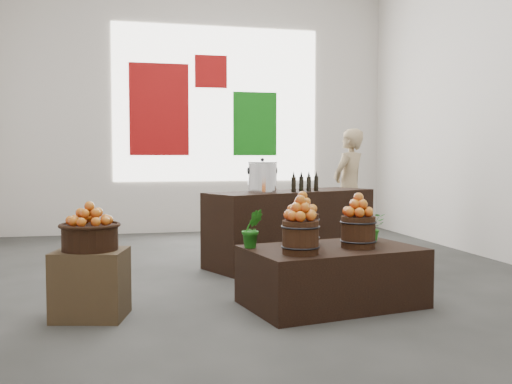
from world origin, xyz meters
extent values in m
plane|color=#3D3D3A|center=(0.00, 0.00, 0.00)|extent=(7.00, 7.00, 0.00)
cube|color=silver|center=(0.00, 3.50, 2.00)|extent=(6.00, 0.04, 4.00)
cube|color=white|center=(0.30, 3.48, 2.00)|extent=(3.20, 0.02, 2.40)
cube|color=#960B0C|center=(-0.60, 3.47, 1.90)|extent=(0.90, 0.04, 1.40)
cube|color=#106710|center=(0.90, 3.47, 1.70)|extent=(0.70, 0.04, 1.00)
cube|color=#960B0C|center=(0.20, 3.47, 2.50)|extent=(0.50, 0.04, 0.50)
cube|color=#513C25|center=(-1.35, -1.16, 0.25)|extent=(0.58, 0.51, 0.50)
cylinder|color=black|center=(-1.35, -1.16, 0.59)|extent=(0.40, 0.40, 0.18)
cube|color=black|center=(0.49, -1.19, 0.23)|extent=(1.46, 1.06, 0.46)
cylinder|color=black|center=(0.15, -1.45, 0.58)|extent=(0.27, 0.27, 0.25)
cylinder|color=black|center=(0.68, -1.26, 0.58)|extent=(0.27, 0.27, 0.25)
cylinder|color=black|center=(0.31, -0.98, 0.58)|extent=(0.27, 0.27, 0.25)
imported|color=#1A6816|center=(0.91, -0.99, 0.58)|extent=(0.26, 0.23, 0.24)
imported|color=#1A6816|center=(-0.13, -1.09, 0.61)|extent=(0.17, 0.14, 0.30)
cube|color=black|center=(0.68, 0.61, 0.40)|extent=(2.04, 1.36, 0.80)
cylinder|color=silver|center=(0.31, 0.45, 0.95)|extent=(0.30, 0.30, 0.30)
imported|color=#9C8560|center=(1.76, 1.63, 0.77)|extent=(0.67, 0.63, 1.54)
camera|label=1|loc=(-1.07, -5.40, 1.17)|focal=40.00mm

